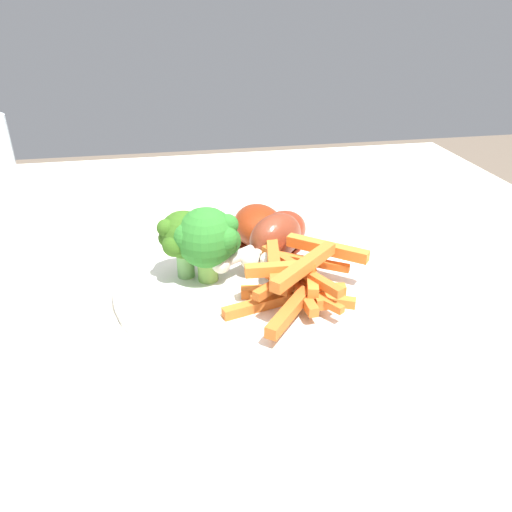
# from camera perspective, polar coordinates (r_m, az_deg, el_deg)

# --- Properties ---
(dining_table) EXTENTS (0.94, 0.89, 0.72)m
(dining_table) POSITION_cam_1_polar(r_m,az_deg,el_deg) (0.63, -1.42, -9.55)
(dining_table) COLOR silver
(dining_table) RESTS_ON ground_plane
(dinner_plate) EXTENTS (0.30, 0.30, 0.01)m
(dinner_plate) POSITION_cam_1_polar(r_m,az_deg,el_deg) (0.53, 0.00, -2.49)
(dinner_plate) COLOR white
(dinner_plate) RESTS_ON dining_table
(broccoli_floret_front) EXTENTS (0.07, 0.06, 0.08)m
(broccoli_floret_front) POSITION_cam_1_polar(r_m,az_deg,el_deg) (0.49, -5.50, 2.01)
(broccoli_floret_front) COLOR #7CB54C
(broccoli_floret_front) RESTS_ON dinner_plate
(broccoli_floret_middle) EXTENTS (0.05, 0.05, 0.07)m
(broccoli_floret_middle) POSITION_cam_1_polar(r_m,az_deg,el_deg) (0.50, -8.43, 2.27)
(broccoli_floret_middle) COLOR #73B260
(broccoli_floret_middle) RESTS_ON dinner_plate
(carrot_fries_pile) EXTENTS (0.15, 0.14, 0.05)m
(carrot_fries_pile) POSITION_cam_1_polar(r_m,az_deg,el_deg) (0.48, 4.72, -2.57)
(carrot_fries_pile) COLOR orange
(carrot_fries_pile) RESTS_ON dinner_plate
(chicken_drumstick_near) EXTENTS (0.10, 0.11, 0.04)m
(chicken_drumstick_near) POSITION_cam_1_polar(r_m,az_deg,el_deg) (0.57, 2.77, 2.66)
(chicken_drumstick_near) COLOR #5E1A0D
(chicken_drumstick_near) RESTS_ON dinner_plate
(chicken_drumstick_far) EXTENTS (0.06, 0.13, 0.04)m
(chicken_drumstick_far) POSITION_cam_1_polar(r_m,az_deg,el_deg) (0.58, 0.29, 3.33)
(chicken_drumstick_far) COLOR #5F1A09
(chicken_drumstick_far) RESTS_ON dinner_plate
(chicken_drumstick_extra) EXTENTS (0.12, 0.09, 0.05)m
(chicken_drumstick_extra) POSITION_cam_1_polar(r_m,az_deg,el_deg) (0.54, 1.87, 1.97)
(chicken_drumstick_extra) COLOR #581E12
(chicken_drumstick_extra) RESTS_ON dinner_plate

